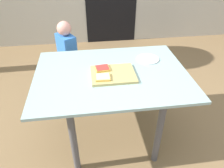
% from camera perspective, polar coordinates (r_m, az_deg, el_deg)
% --- Properties ---
extents(ground_plane, '(16.00, 16.00, 0.00)m').
position_cam_1_polar(ground_plane, '(2.24, -0.10, -13.30)').
color(ground_plane, olive).
extents(dining_table, '(1.26, 0.92, 0.74)m').
position_cam_1_polar(dining_table, '(1.81, -0.13, 0.19)').
color(dining_table, '#92B2AF').
rests_on(dining_table, ground).
extents(cutting_board, '(0.36, 0.29, 0.02)m').
position_cam_1_polar(cutting_board, '(1.72, 0.29, 2.65)').
color(cutting_board, tan).
rests_on(cutting_board, dining_table).
extents(pizza_slice_far_left, '(0.13, 0.12, 0.02)m').
position_cam_1_polar(pizza_slice_far_left, '(1.76, -2.64, 4.26)').
color(pizza_slice_far_left, '#E6B54C').
rests_on(pizza_slice_far_left, cutting_board).
extents(pizza_slice_near_left, '(0.12, 0.11, 0.02)m').
position_cam_1_polar(pizza_slice_near_left, '(1.65, -2.47, 1.84)').
color(pizza_slice_near_left, '#E6B54C').
rests_on(pizza_slice_near_left, cutting_board).
extents(plate_white_right, '(0.20, 0.20, 0.01)m').
position_cam_1_polar(plate_white_right, '(1.98, 9.65, 6.70)').
color(plate_white_right, white).
rests_on(plate_white_right, dining_table).
extents(child_left, '(0.24, 0.28, 0.95)m').
position_cam_1_polar(child_left, '(2.49, -11.78, 7.08)').
color(child_left, '#224F50').
rests_on(child_left, ground).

